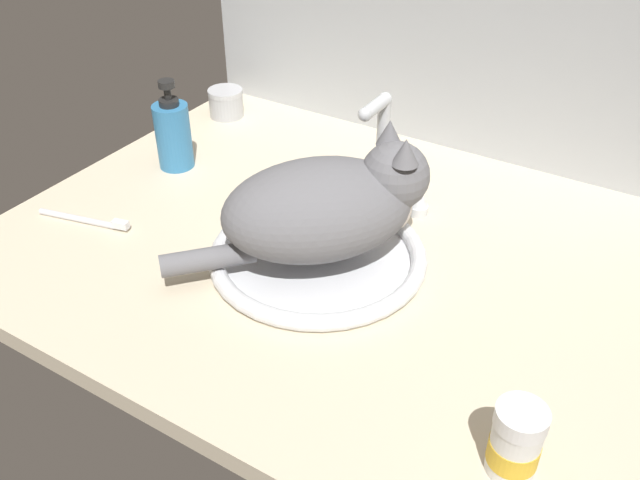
# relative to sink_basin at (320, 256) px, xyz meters

# --- Properties ---
(countertop) EXTENTS (1.01, 0.78, 0.03)m
(countertop) POSITION_rel_sink_basin_xyz_m (-0.00, 0.05, -0.03)
(countertop) COLOR beige
(countertop) RESTS_ON ground
(backsplash_wall) EXTENTS (1.01, 0.02, 0.42)m
(backsplash_wall) POSITION_rel_sink_basin_xyz_m (-0.00, 0.45, 0.17)
(backsplash_wall) COLOR #B2B7BC
(backsplash_wall) RESTS_ON ground
(sink_basin) EXTENTS (0.32, 0.32, 0.02)m
(sink_basin) POSITION_rel_sink_basin_xyz_m (0.00, 0.00, 0.00)
(sink_basin) COLOR white
(sink_basin) RESTS_ON countertop
(faucet) EXTENTS (0.17, 0.09, 0.19)m
(faucet) POSITION_rel_sink_basin_xyz_m (-0.00, 0.19, 0.06)
(faucet) COLOR silver
(faucet) RESTS_ON countertop
(cat) EXTENTS (0.32, 0.34, 0.18)m
(cat) POSITION_rel_sink_basin_xyz_m (0.01, 0.01, 0.09)
(cat) COLOR slate
(cat) RESTS_ON sink_basin
(metal_jar) EXTENTS (0.07, 0.07, 0.06)m
(metal_jar) POSITION_rel_sink_basin_xyz_m (-0.43, 0.33, 0.02)
(metal_jar) COLOR #B2B5BA
(metal_jar) RESTS_ON countertop
(pill_bottle) EXTENTS (0.05, 0.05, 0.09)m
(pill_bottle) POSITION_rel_sink_basin_xyz_m (0.35, -0.20, 0.03)
(pill_bottle) COLOR white
(pill_bottle) RESTS_ON countertop
(soap_pump_bottle) EXTENTS (0.06, 0.06, 0.16)m
(soap_pump_bottle) POSITION_rel_sink_basin_xyz_m (-0.37, 0.11, 0.05)
(soap_pump_bottle) COLOR teal
(soap_pump_bottle) RESTS_ON countertop
(toothbrush) EXTENTS (0.16, 0.05, 0.02)m
(toothbrush) POSITION_rel_sink_basin_xyz_m (-0.37, -0.11, -0.00)
(toothbrush) COLOR silver
(toothbrush) RESTS_ON countertop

